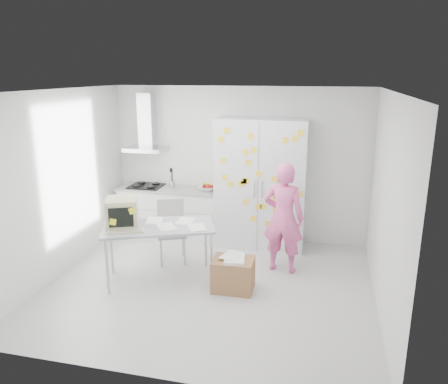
% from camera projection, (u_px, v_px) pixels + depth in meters
% --- Properties ---
extents(floor, '(4.50, 4.00, 0.02)m').
position_uv_depth(floor, '(210.00, 286.00, 6.20)').
color(floor, silver).
rests_on(floor, ground).
extents(walls, '(4.52, 4.01, 2.70)m').
position_uv_depth(walls, '(222.00, 181.00, 6.51)').
color(walls, white).
rests_on(walls, ground).
extents(ceiling, '(4.50, 4.00, 0.02)m').
position_uv_depth(ceiling, '(208.00, 91.00, 5.47)').
color(ceiling, white).
rests_on(ceiling, walls).
extents(counter_run, '(1.84, 0.63, 1.28)m').
position_uv_depth(counter_run, '(171.00, 212.00, 7.93)').
color(counter_run, white).
rests_on(counter_run, ground).
extents(range_hood, '(0.70, 0.48, 1.01)m').
position_uv_depth(range_hood, '(147.00, 128.00, 7.76)').
color(range_hood, silver).
rests_on(range_hood, walls).
extents(tall_cabinet, '(1.50, 0.68, 2.20)m').
position_uv_depth(tall_cabinet, '(261.00, 184.00, 7.37)').
color(tall_cabinet, silver).
rests_on(tall_cabinet, ground).
extents(person, '(0.66, 0.47, 1.68)m').
position_uv_depth(person, '(283.00, 218.00, 6.46)').
color(person, pink).
rests_on(person, ground).
extents(desk, '(1.72, 1.30, 1.23)m').
position_uv_depth(desk, '(136.00, 219.00, 6.13)').
color(desk, '#A3A6AD').
rests_on(desk, ground).
extents(chair, '(0.58, 0.58, 0.99)m').
position_uv_depth(chair, '(171.00, 227.00, 6.91)').
color(chair, '#AEAEAB').
rests_on(chair, ground).
extents(cardboard_box, '(0.57, 0.47, 0.49)m').
position_uv_depth(cardboard_box, '(233.00, 274.00, 6.03)').
color(cardboard_box, '#9C6E44').
rests_on(cardboard_box, ground).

